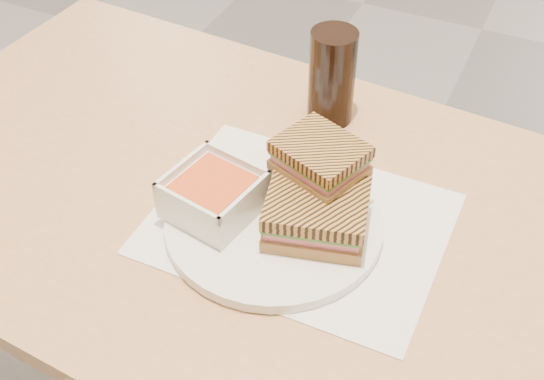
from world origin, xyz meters
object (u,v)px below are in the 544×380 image
at_px(soup_bowl, 214,196).
at_px(panini_lower, 316,214).
at_px(cola_glass, 332,77).
at_px(main_table, 253,252).
at_px(plate, 274,223).

height_order(soup_bowl, panini_lower, same).
height_order(panini_lower, cola_glass, cola_glass).
xyz_separation_m(main_table, cola_glass, (0.03, 0.22, 0.19)).
height_order(main_table, plate, plate).
height_order(plate, panini_lower, panini_lower).
distance_m(panini_lower, cola_glass, 0.27).
xyz_separation_m(soup_bowl, panini_lower, (0.14, 0.02, 0.00)).
height_order(plate, cola_glass, cola_glass).
bearing_deg(cola_glass, soup_bowl, -101.51).
bearing_deg(cola_glass, main_table, -97.53).
bearing_deg(panini_lower, soup_bowl, -170.81).
bearing_deg(panini_lower, cola_glass, 107.53).
bearing_deg(main_table, plate, -36.48).
height_order(main_table, soup_bowl, soup_bowl).
bearing_deg(plate, cola_glass, 95.01).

